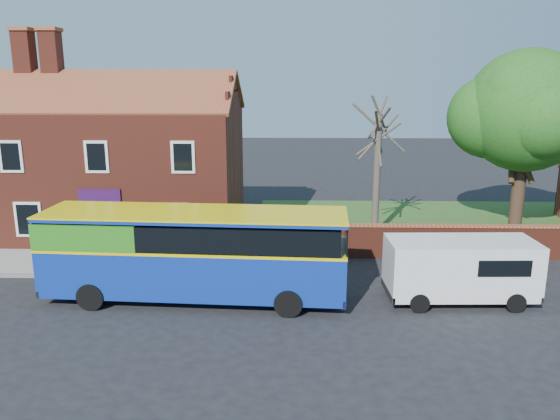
{
  "coord_description": "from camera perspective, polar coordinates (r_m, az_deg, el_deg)",
  "views": [
    {
      "loc": [
        2.09,
        -17.26,
        8.09
      ],
      "look_at": [
        1.52,
        5.0,
        2.73
      ],
      "focal_mm": 35.0,
      "sensor_mm": 36.0,
      "label": 1
    }
  ],
  "objects": [
    {
      "name": "pavement",
      "position": [
        26.01,
        -19.15,
        -5.22
      ],
      "size": [
        18.0,
        3.5,
        0.12
      ],
      "primitive_type": "cube",
      "color": "gray",
      "rests_on": "ground"
    },
    {
      "name": "bus",
      "position": [
        20.56,
        -9.83,
        -4.14
      ],
      "size": [
        11.27,
        3.45,
        3.39
      ],
      "rotation": [
        0.0,
        0.0,
        -0.06
      ],
      "color": "#0E2E9A",
      "rests_on": "ground"
    },
    {
      "name": "bare_tree",
      "position": [
        28.72,
        10.11,
        4.25
      ],
      "size": [
        2.6,
        3.1,
        6.94
      ],
      "color": "#4C4238",
      "rests_on": "ground"
    },
    {
      "name": "ground",
      "position": [
        19.18,
        -5.03,
        -11.47
      ],
      "size": [
        120.0,
        120.0,
        0.0
      ],
      "primitive_type": "plane",
      "color": "black",
      "rests_on": "ground"
    },
    {
      "name": "van_near",
      "position": [
        21.29,
        18.37,
        -5.73
      ],
      "size": [
        5.44,
        2.38,
        2.36
      ],
      "rotation": [
        0.0,
        0.0,
        0.03
      ],
      "color": "white",
      "rests_on": "ground"
    },
    {
      "name": "boundary_wall",
      "position": [
        27.58,
        24.74,
        -3.04
      ],
      "size": [
        22.0,
        0.38,
        1.6
      ],
      "color": "maroon",
      "rests_on": "ground"
    },
    {
      "name": "kerb",
      "position": [
        24.48,
        -20.57,
        -6.49
      ],
      "size": [
        18.0,
        0.15,
        0.14
      ],
      "primitive_type": "cube",
      "color": "slate",
      "rests_on": "ground"
    },
    {
      "name": "shop_building",
      "position": [
        30.53,
        -15.96,
        4.2
      ],
      "size": [
        12.3,
        8.13,
        10.5
      ],
      "color": "maroon",
      "rests_on": "ground"
    },
    {
      "name": "large_tree",
      "position": [
        31.19,
        24.34,
        9.09
      ],
      "size": [
        7.9,
        6.25,
        9.64
      ],
      "color": "black",
      "rests_on": "ground"
    },
    {
      "name": "grass_strip",
      "position": [
        33.17,
        20.63,
        -1.44
      ],
      "size": [
        26.0,
        12.0,
        0.04
      ],
      "primitive_type": "cube",
      "color": "#426B28",
      "rests_on": "ground"
    }
  ]
}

